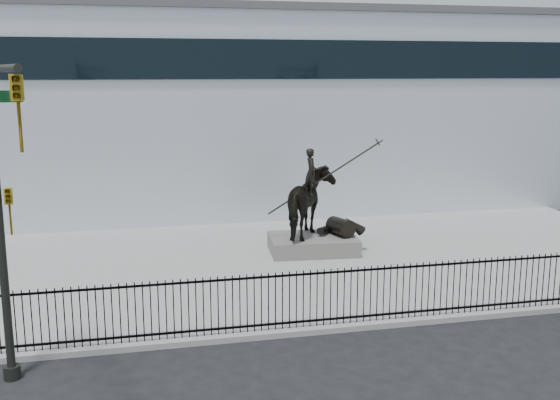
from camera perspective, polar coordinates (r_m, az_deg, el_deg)
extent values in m
plane|color=black|center=(15.98, 3.91, -13.06)|extent=(120.00, 120.00, 0.00)
cube|color=gray|center=(22.32, -1.29, -5.67)|extent=(30.00, 12.00, 0.15)
cube|color=white|center=(34.25, -5.76, 7.74)|extent=(44.00, 14.00, 9.00)
cube|color=black|center=(16.97, 2.69, -10.46)|extent=(22.00, 0.05, 0.05)
cube|color=black|center=(16.54, 2.73, -6.43)|extent=(22.00, 0.05, 0.05)
cube|color=black|center=(16.75, 2.71, -8.55)|extent=(22.00, 0.03, 1.50)
cube|color=#5E5B56|center=(23.55, 2.88, -3.86)|extent=(3.24, 2.38, 0.57)
imported|color=black|center=(23.20, 2.92, -0.26)|extent=(2.29, 2.60, 2.44)
imported|color=black|center=(22.99, 2.71, 2.46)|extent=(0.45, 0.64, 1.65)
cylinder|color=black|center=(23.11, 3.76, 1.87)|extent=(3.92, 0.42, 2.48)
cylinder|color=black|center=(15.75, -22.29, -13.71)|extent=(0.36, 0.36, 0.30)
imported|color=#AB8613|center=(10.01, -21.79, 6.99)|extent=(0.18, 0.22, 1.10)
imported|color=#AB8613|center=(14.63, -22.48, -0.95)|extent=(0.16, 0.20, 1.00)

